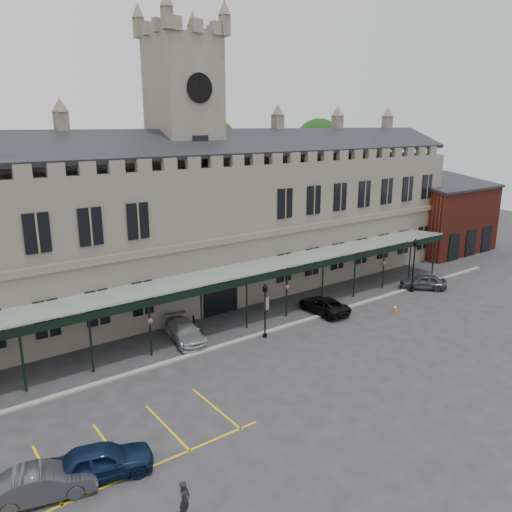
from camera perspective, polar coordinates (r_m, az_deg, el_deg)
ground at (r=33.99m, az=6.18°, el=-11.94°), size 140.00×140.00×0.00m
station_building at (r=44.22m, az=-7.69°, el=3.22°), size 60.00×10.36×17.30m
clock_tower at (r=43.47m, az=-8.06°, el=11.85°), size 5.60×5.60×24.80m
canopy at (r=38.38m, az=-1.31°, el=-4.75°), size 50.00×4.10×4.30m
brick_annex at (r=66.05m, az=20.56°, el=4.20°), size 12.40×8.36×9.23m
kerb at (r=37.77m, az=0.46°, el=-8.90°), size 60.00×0.40×0.12m
parking_markings at (r=26.52m, az=-15.84°, el=-20.94°), size 16.00×6.00×0.01m
tree_behind_mid at (r=55.28m, az=-5.22°, el=12.23°), size 6.00×6.00×16.00m
tree_behind_right at (r=65.08m, az=7.17°, el=12.56°), size 6.00×6.00×16.00m
lamp_post_mid at (r=36.46m, az=1.04°, el=-5.70°), size 0.40×0.40×4.18m
lamp_post_right at (r=48.50m, az=17.61°, el=-0.47°), size 0.49×0.49×5.14m
traffic_cone at (r=43.66m, az=15.63°, el=-5.78°), size 0.39×0.39×0.62m
sign_board at (r=42.33m, az=1.21°, el=-5.51°), size 0.64×0.23×1.12m
bollard_left at (r=39.36m, az=-7.15°, el=-7.40°), size 0.16×0.16×0.90m
bollard_right at (r=42.73m, az=1.45°, el=-5.41°), size 0.17×0.17×0.97m
car_left_a at (r=24.93m, az=-17.24°, el=-21.45°), size 4.86×2.96×1.54m
car_left_b at (r=24.63m, az=-23.18°, el=-22.74°), size 4.53×2.46×1.42m
car_taxi at (r=36.91m, az=-8.11°, el=-8.55°), size 2.77×5.14×1.42m
car_van at (r=42.16m, az=7.70°, el=-5.57°), size 2.30×4.82×1.33m
car_right_a at (r=50.23m, az=18.56°, el=-2.79°), size 4.19×4.24×1.45m
person_a at (r=22.25m, az=-8.16°, el=-25.84°), size 0.71×0.65×1.62m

